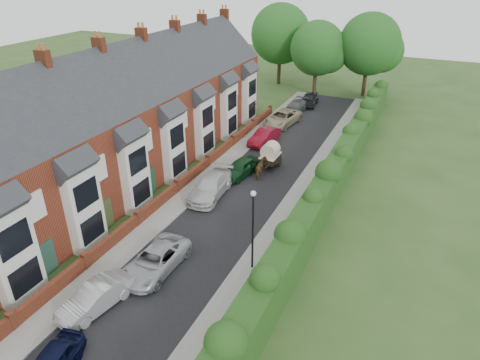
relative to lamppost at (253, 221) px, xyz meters
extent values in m
plane|color=#2D4C1E|center=(-3.40, -4.00, -3.30)|extent=(140.00, 140.00, 0.00)
cube|color=black|center=(-3.90, 7.00, -3.29)|extent=(6.00, 58.00, 0.02)
cube|color=gray|center=(0.20, 7.00, -3.24)|extent=(2.20, 58.00, 0.12)
cube|color=gray|center=(-7.75, 7.00, -3.24)|extent=(1.70, 58.00, 0.12)
cube|color=gray|center=(-0.85, 7.00, -3.23)|extent=(0.18, 58.00, 0.13)
cube|color=gray|center=(-6.95, 7.00, -3.23)|extent=(0.18, 58.00, 0.13)
cube|color=#173B12|center=(2.00, 7.00, -2.05)|extent=(1.50, 58.00, 2.50)
cube|color=brown|center=(-14.40, 6.00, -0.05)|extent=(8.00, 40.00, 6.50)
cube|color=#27292F|center=(-14.40, 6.00, 3.20)|extent=(8.00, 40.20, 8.00)
cube|color=white|center=(-10.05, -7.10, -0.70)|extent=(0.70, 2.40, 5.20)
cube|color=black|center=(-9.68, -7.10, -1.90)|extent=(0.06, 1.80, 1.60)
cube|color=black|center=(-9.68, -7.10, 0.50)|extent=(0.06, 1.80, 1.60)
cube|color=#3F2D2D|center=(-10.36, -5.00, -2.25)|extent=(0.08, 0.90, 2.10)
cube|color=white|center=(-10.35, -5.10, 1.10)|extent=(0.12, 1.20, 1.60)
cube|color=white|center=(-10.05, -2.10, -0.70)|extent=(0.70, 2.40, 5.20)
cube|color=black|center=(-9.68, -2.10, -1.90)|extent=(0.06, 1.80, 1.60)
cube|color=black|center=(-9.68, -2.10, 0.50)|extent=(0.06, 1.80, 1.60)
cube|color=#27292F|center=(-10.20, -2.10, 2.30)|extent=(1.70, 2.60, 1.70)
cube|color=#3F2D2D|center=(-10.36, 0.00, -2.25)|extent=(0.08, 0.90, 2.10)
cube|color=white|center=(-10.35, -0.10, 1.10)|extent=(0.12, 1.20, 1.60)
cube|color=white|center=(-10.05, 2.90, -0.70)|extent=(0.70, 2.40, 5.20)
cube|color=black|center=(-9.68, 2.90, -1.90)|extent=(0.06, 1.80, 1.60)
cube|color=black|center=(-9.68, 2.90, 0.50)|extent=(0.06, 1.80, 1.60)
cube|color=#27292F|center=(-10.20, 2.90, 2.30)|extent=(1.70, 2.60, 1.70)
cube|color=#3F2D2D|center=(-10.36, 5.00, -2.25)|extent=(0.08, 0.90, 2.10)
cube|color=white|center=(-10.35, 4.90, 1.10)|extent=(0.12, 1.20, 1.60)
cube|color=white|center=(-10.05, 7.90, -0.70)|extent=(0.70, 2.40, 5.20)
cube|color=black|center=(-9.68, 7.90, -1.90)|extent=(0.06, 1.80, 1.60)
cube|color=black|center=(-9.68, 7.90, 0.50)|extent=(0.06, 1.80, 1.60)
cube|color=#27292F|center=(-10.20, 7.90, 2.30)|extent=(1.70, 2.60, 1.70)
cube|color=#3F2D2D|center=(-10.36, 10.00, -2.25)|extent=(0.08, 0.90, 2.10)
cube|color=white|center=(-10.35, 9.90, 1.10)|extent=(0.12, 1.20, 1.60)
cube|color=white|center=(-10.05, 12.90, -0.70)|extent=(0.70, 2.40, 5.20)
cube|color=black|center=(-9.68, 12.90, -1.90)|extent=(0.06, 1.80, 1.60)
cube|color=black|center=(-9.68, 12.90, 0.50)|extent=(0.06, 1.80, 1.60)
cube|color=#27292F|center=(-10.20, 12.90, 2.30)|extent=(1.70, 2.60, 1.70)
cube|color=#3F2D2D|center=(-10.36, 15.00, -2.25)|extent=(0.08, 0.90, 2.10)
cube|color=white|center=(-10.35, 14.90, 1.10)|extent=(0.12, 1.20, 1.60)
cube|color=white|center=(-10.05, 17.90, -0.70)|extent=(0.70, 2.40, 5.20)
cube|color=black|center=(-9.68, 17.90, -1.90)|extent=(0.06, 1.80, 1.60)
cube|color=black|center=(-9.68, 17.90, 0.50)|extent=(0.06, 1.80, 1.60)
cube|color=#27292F|center=(-10.20, 17.90, 2.30)|extent=(1.70, 2.60, 1.70)
cube|color=#3F2D2D|center=(-10.36, 20.00, -2.25)|extent=(0.08, 0.90, 2.10)
cube|color=white|center=(-10.35, 19.90, 1.10)|extent=(0.12, 1.20, 1.60)
cube|color=white|center=(-10.05, 22.90, -0.70)|extent=(0.70, 2.40, 5.20)
cube|color=black|center=(-9.68, 22.90, -1.90)|extent=(0.06, 1.80, 1.60)
cube|color=black|center=(-9.68, 22.90, 0.50)|extent=(0.06, 1.80, 1.60)
cube|color=#27292F|center=(-10.20, 22.90, 2.30)|extent=(1.70, 2.60, 1.70)
cube|color=#3F2D2D|center=(-10.36, 25.00, -2.25)|extent=(0.08, 0.90, 2.10)
cube|color=white|center=(-10.35, 24.90, 1.10)|extent=(0.12, 1.20, 1.60)
cube|color=brown|center=(-14.40, 1.00, 7.00)|extent=(0.90, 0.50, 1.60)
cylinder|color=#A55931|center=(-14.60, 1.00, 7.95)|extent=(0.20, 0.20, 0.50)
cylinder|color=#A55931|center=(-14.20, 1.00, 7.95)|extent=(0.20, 0.20, 0.50)
cube|color=brown|center=(-14.40, 6.00, 7.00)|extent=(0.90, 0.50, 1.60)
cylinder|color=#A55931|center=(-14.60, 6.00, 7.95)|extent=(0.20, 0.20, 0.50)
cylinder|color=#A55931|center=(-14.20, 6.00, 7.95)|extent=(0.20, 0.20, 0.50)
cube|color=brown|center=(-14.40, 11.00, 7.00)|extent=(0.90, 0.50, 1.60)
cylinder|color=#A55931|center=(-14.60, 11.00, 7.95)|extent=(0.20, 0.20, 0.50)
cylinder|color=#A55931|center=(-14.20, 11.00, 7.95)|extent=(0.20, 0.20, 0.50)
cube|color=brown|center=(-14.40, 16.00, 7.00)|extent=(0.90, 0.50, 1.60)
cylinder|color=#A55931|center=(-14.60, 16.00, 7.95)|extent=(0.20, 0.20, 0.50)
cylinder|color=#A55931|center=(-14.20, 16.00, 7.95)|extent=(0.20, 0.20, 0.50)
cube|color=brown|center=(-14.40, 21.00, 7.00)|extent=(0.90, 0.50, 1.60)
cylinder|color=#A55931|center=(-14.60, 21.00, 7.95)|extent=(0.20, 0.20, 0.50)
cylinder|color=#A55931|center=(-14.20, 21.00, 7.95)|extent=(0.20, 0.20, 0.50)
cube|color=brown|center=(-14.40, 26.00, 7.00)|extent=(0.90, 0.50, 1.60)
cylinder|color=#A55931|center=(-14.60, 26.00, 7.95)|extent=(0.20, 0.20, 0.50)
cylinder|color=#A55931|center=(-14.20, 26.00, 7.95)|extent=(0.20, 0.20, 0.50)
cube|color=brown|center=(-8.75, -6.50, -2.85)|extent=(0.30, 4.70, 0.90)
cube|color=brown|center=(-8.75, -1.50, -2.85)|extent=(0.30, 4.70, 0.90)
cube|color=brown|center=(-8.75, 3.50, -2.85)|extent=(0.30, 4.70, 0.90)
cube|color=brown|center=(-8.75, 8.50, -2.85)|extent=(0.30, 4.70, 0.90)
cube|color=brown|center=(-8.75, 13.50, -2.85)|extent=(0.30, 4.70, 0.90)
cube|color=brown|center=(-8.75, 18.50, -2.85)|extent=(0.30, 4.70, 0.90)
cube|color=brown|center=(-8.75, 23.50, -2.85)|extent=(0.30, 4.70, 0.90)
cube|color=brown|center=(-8.75, -9.00, -2.75)|extent=(0.35, 0.35, 1.10)
cube|color=brown|center=(-8.75, -4.00, -2.75)|extent=(0.35, 0.35, 1.10)
cube|color=brown|center=(-8.75, 1.00, -2.75)|extent=(0.35, 0.35, 1.10)
cube|color=brown|center=(-8.75, 6.00, -2.75)|extent=(0.35, 0.35, 1.10)
cube|color=brown|center=(-8.75, 11.00, -2.75)|extent=(0.35, 0.35, 1.10)
cube|color=brown|center=(-8.75, 16.00, -2.75)|extent=(0.35, 0.35, 1.10)
cube|color=brown|center=(-8.75, 21.00, -2.75)|extent=(0.35, 0.35, 1.10)
cube|color=brown|center=(-8.75, 26.00, -2.75)|extent=(0.35, 0.35, 1.10)
cylinder|color=black|center=(0.00, 0.00, -0.90)|extent=(0.12, 0.12, 4.80)
cylinder|color=black|center=(0.00, 0.00, 1.55)|extent=(0.20, 0.20, 0.10)
sphere|color=silver|center=(0.00, 0.00, 1.70)|extent=(0.32, 0.32, 0.32)
cylinder|color=#332316|center=(-6.40, 36.00, -0.92)|extent=(0.50, 0.50, 4.75)
sphere|color=#1B511B|center=(-6.40, 36.00, 2.59)|extent=(6.80, 6.80, 6.80)
sphere|color=#1B511B|center=(-5.04, 36.30, 1.93)|extent=(4.76, 4.76, 4.76)
cylinder|color=#332316|center=(-0.40, 38.00, -0.67)|extent=(0.50, 0.50, 5.25)
sphere|color=#1B511B|center=(-0.40, 38.00, 3.21)|extent=(7.60, 7.60, 7.60)
sphere|color=#1B511B|center=(1.12, 38.30, 2.48)|extent=(5.32, 5.32, 5.32)
cylinder|color=#332316|center=(-12.40, 39.00, -0.55)|extent=(0.50, 0.50, 5.50)
sphere|color=#1B511B|center=(-12.40, 39.00, 3.52)|extent=(8.00, 8.00, 8.00)
sphere|color=#1B511B|center=(-10.80, 39.30, 2.75)|extent=(5.60, 5.60, 5.60)
imported|color=#ACACB1|center=(-6.04, -6.19, -2.61)|extent=(2.23, 4.36, 1.37)
imported|color=#ADAFB4|center=(-5.00, -2.41, -2.61)|extent=(2.32, 4.95, 1.37)
imported|color=silver|center=(-6.22, 6.60, -2.54)|extent=(2.53, 5.39, 1.52)
imported|color=#103818|center=(-5.49, 10.62, -2.59)|extent=(2.55, 4.43, 1.42)
imported|color=maroon|center=(-6.25, 17.80, -2.60)|extent=(2.06, 4.40, 1.39)
imported|color=tan|center=(-6.40, 23.40, -2.54)|extent=(3.30, 5.74, 1.51)
imported|color=#525559|center=(-6.40, 28.17, -2.66)|extent=(2.16, 4.51, 1.27)
imported|color=black|center=(-5.66, 31.22, -2.54)|extent=(2.15, 4.56, 1.51)
imported|color=brown|center=(-3.83, 10.98, -2.52)|extent=(1.23, 1.99, 1.56)
cube|color=black|center=(-3.83, 12.96, -2.41)|extent=(1.26, 2.09, 0.52)
cylinder|color=#C5B299|center=(-3.83, 12.96, -1.67)|extent=(1.36, 1.31, 1.36)
cube|color=#C5B299|center=(-3.83, 12.96, -2.15)|extent=(1.38, 2.15, 0.04)
cylinder|color=black|center=(-4.51, 13.59, -2.83)|extent=(0.08, 0.94, 0.94)
cylinder|color=black|center=(-3.15, 13.59, -2.83)|extent=(0.08, 0.94, 0.94)
cylinder|color=black|center=(-4.20, 11.81, -2.35)|extent=(0.06, 1.89, 0.06)
cylinder|color=black|center=(-3.46, 11.81, -2.35)|extent=(0.06, 1.89, 0.06)
camera|label=1|loc=(7.45, -18.18, 12.80)|focal=32.00mm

